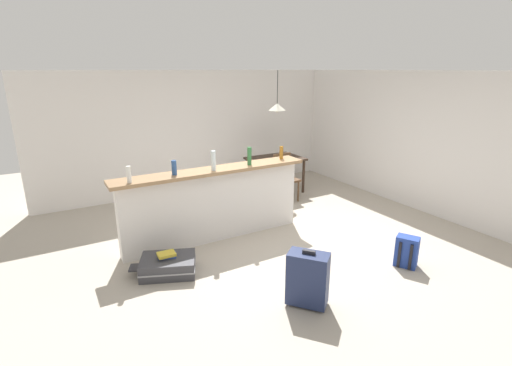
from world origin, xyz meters
name	(u,v)px	position (x,y,z in m)	size (l,w,h in m)	color
ground_plane	(276,241)	(0.00, 0.00, -0.03)	(13.00, 13.00, 0.05)	#ADA393
wall_back	(198,131)	(0.00, 3.05, 1.25)	(6.60, 0.10, 2.50)	silver
wall_right	(403,139)	(3.05, 0.30, 1.25)	(0.10, 6.00, 2.50)	silver
partition_half_wall	(214,206)	(-0.79, 0.50, 0.53)	(2.80, 0.20, 1.07)	silver
bar_countertop	(213,171)	(-0.79, 0.50, 1.09)	(2.96, 0.40, 0.05)	#93704C
bottle_white	(129,175)	(-2.00, 0.40, 1.23)	(0.06, 0.06, 0.22)	silver
bottle_blue	(174,168)	(-1.38, 0.48, 1.22)	(0.07, 0.07, 0.20)	#284C89
bottle_clear	(213,161)	(-0.81, 0.42, 1.26)	(0.07, 0.07, 0.29)	silver
bottle_green	(249,156)	(-0.21, 0.45, 1.26)	(0.07, 0.07, 0.28)	#2D6B38
bottle_amber	(281,153)	(0.44, 0.54, 1.22)	(0.06, 0.06, 0.21)	#9E661E
dining_table	(275,162)	(1.27, 2.00, 0.65)	(1.10, 0.80, 0.74)	#332319
dining_chair_near_partition	(285,175)	(1.16, 1.48, 0.52)	(0.42, 0.42, 0.93)	#4C331E
pendant_lamp	(277,107)	(1.27, 1.96, 1.79)	(0.34, 0.34, 0.82)	black
suitcase_flat_charcoal	(168,266)	(-1.74, -0.14, 0.11)	(0.89, 0.72, 0.22)	#38383D
suitcase_upright_navy	(308,279)	(-0.60, -1.57, 0.33)	(0.46, 0.49, 0.67)	#1E284C
backpack_blue	(407,252)	(1.07, -1.53, 0.20)	(0.32, 0.33, 0.42)	#233D93
book_stack	(167,255)	(-1.73, -0.12, 0.25)	(0.26, 0.21, 0.07)	#334C99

